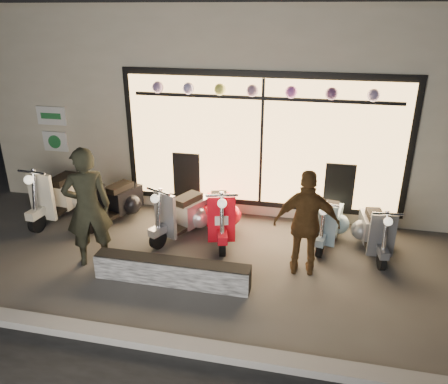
# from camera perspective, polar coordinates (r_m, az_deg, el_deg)

# --- Properties ---
(ground) EXTENTS (40.00, 40.00, 0.00)m
(ground) POSITION_cam_1_polar(r_m,az_deg,el_deg) (7.38, -3.79, -9.08)
(ground) COLOR #383533
(ground) RESTS_ON ground
(kerb) EXTENTS (40.00, 0.25, 0.12)m
(kerb) POSITION_cam_1_polar(r_m,az_deg,el_deg) (5.83, -9.48, -18.67)
(kerb) COLOR slate
(kerb) RESTS_ON ground
(shop_building) EXTENTS (10.20, 6.23, 4.20)m
(shop_building) POSITION_cam_1_polar(r_m,az_deg,el_deg) (11.28, 3.08, 13.63)
(shop_building) COLOR beige
(shop_building) RESTS_ON ground
(graffiti_barrier) EXTENTS (2.42, 0.28, 0.40)m
(graffiti_barrier) POSITION_cam_1_polar(r_m,az_deg,el_deg) (6.80, -6.82, -10.26)
(graffiti_barrier) COLOR black
(graffiti_barrier) RESTS_ON ground
(scooter_silver) EXTENTS (0.85, 1.41, 1.03)m
(scooter_silver) POSITION_cam_1_polar(r_m,az_deg,el_deg) (8.12, -4.97, -2.65)
(scooter_silver) COLOR black
(scooter_silver) RESTS_ON ground
(scooter_red) EXTENTS (0.74, 1.48, 1.06)m
(scooter_red) POSITION_cam_1_polar(r_m,az_deg,el_deg) (8.02, -0.55, -2.83)
(scooter_red) COLOR black
(scooter_red) RESTS_ON ground
(scooter_black) EXTENTS (0.77, 1.41, 1.01)m
(scooter_black) POSITION_cam_1_polar(r_m,az_deg,el_deg) (8.89, -13.65, -0.97)
(scooter_black) COLOR black
(scooter_black) RESTS_ON ground
(scooter_cream) EXTENTS (0.60, 1.60, 1.14)m
(scooter_cream) POSITION_cam_1_polar(r_m,az_deg,el_deg) (9.39, -20.30, -0.14)
(scooter_cream) COLOR black
(scooter_cream) RESTS_ON ground
(scooter_blue) EXTENTS (0.57, 1.30, 0.93)m
(scooter_blue) POSITION_cam_1_polar(r_m,az_deg,el_deg) (8.10, 13.47, -3.64)
(scooter_blue) COLOR black
(scooter_blue) RESTS_ON ground
(scooter_grey) EXTENTS (0.51, 1.31, 0.93)m
(scooter_grey) POSITION_cam_1_polar(r_m,az_deg,el_deg) (8.01, 19.05, -4.60)
(scooter_grey) COLOR black
(scooter_grey) RESTS_ON ground
(man) EXTENTS (0.87, 0.78, 1.99)m
(man) POSITION_cam_1_polar(r_m,az_deg,el_deg) (7.24, -17.39, -1.93)
(man) COLOR black
(man) RESTS_ON ground
(woman) EXTENTS (1.03, 0.49, 1.72)m
(woman) POSITION_cam_1_polar(r_m,az_deg,el_deg) (6.80, 10.74, -4.10)
(woman) COLOR #54371A
(woman) RESTS_ON ground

